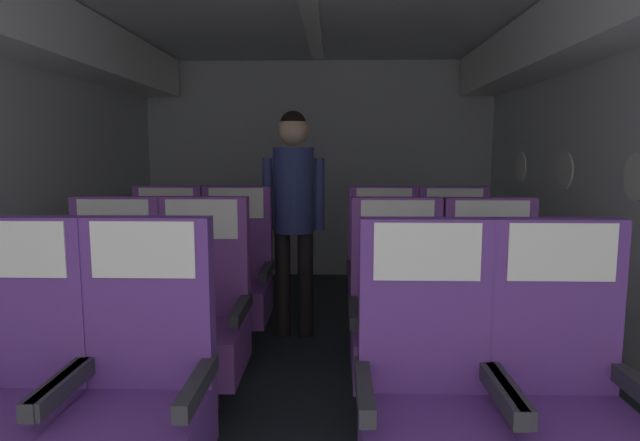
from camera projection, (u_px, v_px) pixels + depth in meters
The scene contains 15 objects.
ground at pixel (304, 384), 3.03m from camera, with size 3.85×5.79×0.02m, color #23282D.
fuselage_shell at pixel (306, 92), 3.08m from camera, with size 3.73×5.44×2.29m.
seat_a_left_window at pixel (9, 400), 1.82m from camera, with size 0.49×0.49×1.08m.
seat_a_left_aisle at pixel (139, 401), 1.82m from camera, with size 0.49×0.49×1.08m.
seat_a_right_aisle at pixel (565, 408), 1.77m from camera, with size 0.49×0.49×1.08m.
seat_a_right_window at pixel (428, 407), 1.78m from camera, with size 0.49×0.49×1.08m.
seat_b_left_window at pixel (111, 322), 2.66m from camera, with size 0.49×0.49×1.08m.
seat_b_left_aisle at pixel (200, 323), 2.65m from camera, with size 0.49×0.49×1.08m.
seat_b_right_aisle at pixel (493, 326), 2.60m from camera, with size 0.49×0.49×1.08m.
seat_b_right_window at pixel (398, 325), 2.62m from camera, with size 0.49×0.49×1.08m.
seat_c_left_window at pixel (165, 281), 3.50m from camera, with size 0.49×0.49×1.08m.
seat_c_left_aisle at pixel (235, 282), 3.49m from camera, with size 0.49×0.49×1.08m.
seat_c_right_aisle at pixel (455, 283), 3.44m from camera, with size 0.49×0.49×1.08m.
seat_c_right_window at pixel (384, 282), 3.47m from camera, with size 0.49×0.49×1.08m.
flight_attendant at pixel (294, 200), 3.69m from camera, with size 0.43×0.28×1.59m.
Camera 1 is at (0.17, -0.19, 1.31)m, focal length 29.78 mm.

